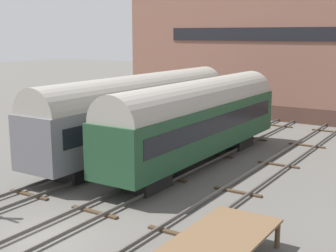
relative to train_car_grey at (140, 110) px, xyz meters
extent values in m
plane|color=#56544F|center=(4.31, -12.53, -3.06)|extent=(200.00, 200.00, 0.00)
cube|color=#3D2D1E|center=(0.00, -9.53, -3.01)|extent=(2.60, 0.24, 0.10)
cube|color=#3D2D1E|center=(0.00, -3.53, -3.01)|extent=(2.60, 0.24, 0.10)
cube|color=#3D2D1E|center=(0.00, 2.47, -3.01)|extent=(2.60, 0.24, 0.10)
cube|color=#3D2D1E|center=(0.00, 8.47, -3.01)|extent=(2.60, 0.24, 0.10)
cube|color=#3D2D1E|center=(0.00, 14.47, -3.01)|extent=(2.60, 0.24, 0.10)
cube|color=#4C4742|center=(3.60, -12.53, -2.88)|extent=(0.08, 60.00, 0.16)
cube|color=#4C4742|center=(5.03, -12.53, -2.88)|extent=(0.08, 60.00, 0.16)
cube|color=#3D2D1E|center=(4.31, -9.53, -3.01)|extent=(2.60, 0.24, 0.10)
cube|color=#3D2D1E|center=(4.31, -3.53, -3.01)|extent=(2.60, 0.24, 0.10)
cube|color=#3D2D1E|center=(4.31, 2.47, -3.01)|extent=(2.60, 0.24, 0.10)
cube|color=#3D2D1E|center=(4.31, 8.47, -3.01)|extent=(2.60, 0.24, 0.10)
cube|color=#3D2D1E|center=(4.31, 14.47, -3.01)|extent=(2.60, 0.24, 0.10)
cube|color=#3D2D1E|center=(8.63, -9.53, -3.01)|extent=(2.60, 0.24, 0.10)
cube|color=#3D2D1E|center=(8.63, -3.53, -3.01)|extent=(2.60, 0.24, 0.10)
cube|color=#3D2D1E|center=(8.63, 2.47, -3.01)|extent=(2.60, 0.24, 0.10)
cube|color=#3D2D1E|center=(8.63, 8.47, -3.01)|extent=(2.60, 0.24, 0.10)
cube|color=#3D2D1E|center=(8.63, 14.47, -3.01)|extent=(2.60, 0.24, 0.10)
cube|color=black|center=(0.00, 6.03, -2.56)|extent=(1.80, 2.40, 1.00)
cube|color=black|center=(0.00, -6.03, -2.56)|extent=(1.80, 2.40, 1.00)
cube|color=slate|center=(0.00, 0.00, -0.59)|extent=(3.01, 18.55, 2.95)
cube|color=black|center=(0.00, 0.00, -0.23)|extent=(3.05, 17.07, 1.06)
cylinder|color=gray|center=(0.00, 0.00, 0.89)|extent=(2.86, 18.18, 2.86)
cube|color=black|center=(4.31, 5.56, -2.56)|extent=(1.80, 2.40, 1.00)
cube|color=black|center=(4.31, -5.51, -2.56)|extent=(1.80, 2.40, 1.00)
cube|color=#1E4228|center=(4.31, 0.02, -0.66)|extent=(3.03, 17.03, 2.81)
cube|color=black|center=(4.31, 0.02, -0.32)|extent=(3.07, 15.67, 1.01)
cylinder|color=gray|center=(4.31, 0.02, 0.75)|extent=(2.87, 16.69, 2.87)
cylinder|color=brown|center=(10.10, -8.41, -2.56)|extent=(0.20, 0.20, 1.01)
cylinder|color=brown|center=(12.45, -8.41, -2.56)|extent=(0.20, 0.20, 1.01)
cube|color=#4F342A|center=(4.53, 23.20, -2.34)|extent=(35.35, 12.88, 1.44)
cube|color=brown|center=(4.53, 23.20, 4.87)|extent=(35.35, 12.88, 12.98)
cube|color=black|center=(4.53, 16.71, 4.87)|extent=(24.74, 0.10, 1.20)
camera|label=1|loc=(17.85, -24.53, 4.88)|focal=50.00mm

